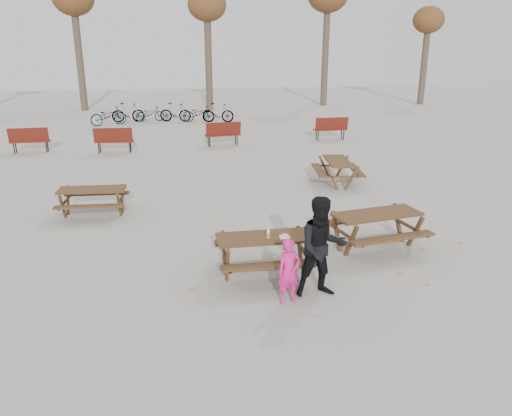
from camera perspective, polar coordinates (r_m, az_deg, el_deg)
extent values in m
plane|color=gray|center=(9.62, 1.02, -7.53)|extent=(80.00, 80.00, 0.00)
cube|color=#321F12|center=(9.31, 1.05, -3.38)|extent=(1.80, 0.70, 0.05)
cube|color=#321F12|center=(8.89, 1.77, -6.60)|extent=(1.80, 0.25, 0.05)
cube|color=#321F12|center=(9.97, 0.39, -3.72)|extent=(1.80, 0.25, 0.05)
cylinder|color=#321F12|center=(9.09, -3.29, -6.62)|extent=(0.08, 0.08, 0.73)
cylinder|color=#321F12|center=(9.63, -3.70, -5.13)|extent=(0.08, 0.08, 0.73)
cylinder|color=#321F12|center=(9.36, 5.92, -5.94)|extent=(0.08, 0.08, 0.73)
cylinder|color=#321F12|center=(9.89, 5.00, -4.53)|extent=(0.08, 0.08, 0.73)
cube|color=white|center=(9.23, 3.26, -3.33)|extent=(0.18, 0.11, 0.03)
ellipsoid|color=tan|center=(9.21, 3.27, -3.09)|extent=(0.14, 0.06, 0.05)
cylinder|color=silver|center=(9.20, 1.41, -2.99)|extent=(0.06, 0.06, 0.15)
cylinder|color=#FC570D|center=(9.21, 1.41, -3.09)|extent=(0.07, 0.07, 0.05)
cylinder|color=white|center=(9.17, 1.41, -2.49)|extent=(0.03, 0.03, 0.02)
imported|color=#DC1B81|center=(8.41, 3.80, -7.26)|extent=(0.47, 0.37, 1.14)
imported|color=black|center=(8.57, 7.55, -4.50)|extent=(0.88, 0.69, 1.79)
imported|color=black|center=(27.93, -16.55, 10.07)|extent=(1.99, 1.33, 0.99)
imported|color=black|center=(28.70, -14.41, 10.52)|extent=(1.78, 0.60, 1.06)
imported|color=black|center=(28.78, -12.03, 10.48)|extent=(1.66, 0.89, 0.83)
imported|color=black|center=(28.37, -9.21, 10.76)|extent=(1.80, 0.92, 1.04)
imported|color=black|center=(28.11, -6.56, 10.67)|extent=(1.83, 1.00, 0.91)
imported|color=black|center=(27.86, -4.37, 10.80)|extent=(1.80, 0.87, 1.04)
cylinder|color=#382B21|center=(34.42, -19.51, 15.69)|extent=(0.44, 0.44, 6.30)
cylinder|color=#382B21|center=(33.11, -5.44, 16.25)|extent=(0.44, 0.44, 5.95)
ellipsoid|color=brown|center=(33.16, -5.63, 22.12)|extent=(2.38, 2.38, 2.02)
cylinder|color=#382B21|center=(35.62, 7.92, 16.87)|extent=(0.44, 0.44, 6.65)
cylinder|color=#382B21|center=(37.88, 18.63, 15.15)|extent=(0.44, 0.44, 5.25)
ellipsoid|color=brown|center=(37.87, 19.12, 19.66)|extent=(2.10, 2.10, 1.79)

